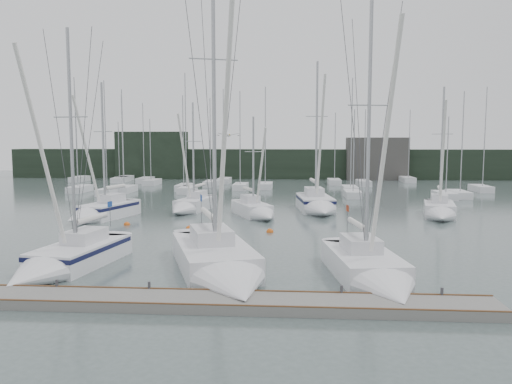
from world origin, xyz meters
TOP-DOWN VIEW (x-y plane):
  - ground at (0.00, 0.00)m, footprint 160.00×160.00m
  - dock at (0.00, -5.00)m, footprint 24.00×2.00m
  - far_treeline at (0.00, 62.00)m, footprint 90.00×4.00m
  - far_building_left at (-20.00, 60.00)m, footprint 12.00×3.00m
  - far_building_right at (18.00, 60.00)m, footprint 10.00×3.00m
  - mast_forest at (-2.91, 43.91)m, footprint 59.88×27.37m
  - sailboat_near_left at (-7.50, -0.41)m, footprint 4.02×9.20m
  - sailboat_near_center at (0.71, -1.29)m, footprint 6.76×11.32m
  - sailboat_near_right at (7.71, -1.67)m, footprint 4.04×9.26m
  - sailboat_mid_a at (-12.06, 15.81)m, footprint 4.63×8.15m
  - sailboat_mid_b at (-5.46, 20.97)m, footprint 3.74×7.96m
  - sailboat_mid_c at (1.00, 18.00)m, footprint 4.86×7.30m
  - sailboat_mid_d at (6.31, 21.35)m, footprint 3.82×8.65m
  - sailboat_mid_e at (16.47, 18.67)m, footprint 3.95×7.30m
  - buoy_a at (-3.58, 11.90)m, footprint 0.61×0.61m
  - buoy_b at (2.39, 11.31)m, footprint 0.53×0.53m
  - buoy_c at (-8.88, 13.55)m, footprint 0.50×0.50m
  - seagull at (0.78, 0.74)m, footprint 1.04×0.53m

SIDE VIEW (x-z plane):
  - ground at x=0.00m, z-range 0.00..0.00m
  - buoy_a at x=-3.58m, z-range -0.31..0.31m
  - buoy_b at x=2.39m, z-range -0.26..0.26m
  - buoy_c at x=-8.88m, z-range -0.25..0.25m
  - dock at x=0.00m, z-range 0.00..0.40m
  - mast_forest at x=-2.91m, z-range -6.90..7.88m
  - sailboat_mid_c at x=1.00m, z-range -4.13..5.16m
  - sailboat_mid_b at x=-5.46m, z-range -4.88..5.92m
  - sailboat_near_right at x=7.71m, z-range -6.43..7.51m
  - sailboat_near_left at x=-7.50m, z-range -6.01..7.14m
  - sailboat_mid_e at x=16.47m, z-range -5.36..6.49m
  - sailboat_near_center at x=0.71m, z-range -8.34..9.55m
  - sailboat_mid_a at x=-12.06m, z-range -5.46..6.72m
  - sailboat_mid_d at x=6.31m, z-range -6.65..8.01m
  - far_treeline at x=0.00m, z-range 0.00..5.00m
  - far_building_right at x=18.00m, z-range 0.00..7.00m
  - far_building_left at x=-20.00m, z-range 0.00..8.00m
  - seagull at x=0.78m, z-range 6.77..6.98m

